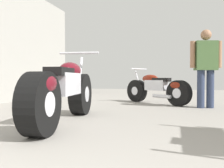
% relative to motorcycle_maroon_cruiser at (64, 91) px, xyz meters
% --- Properties ---
extents(ground_plane, '(18.17, 18.17, 0.00)m').
position_rel_motorcycle_maroon_cruiser_xyz_m(ground_plane, '(0.65, 1.18, -0.44)').
color(ground_plane, gray).
extents(motorcycle_maroon_cruiser, '(0.66, 2.23, 1.04)m').
position_rel_motorcycle_maroon_cruiser_xyz_m(motorcycle_maroon_cruiser, '(0.00, 0.00, 0.00)').
color(motorcycle_maroon_cruiser, black).
rests_on(motorcycle_maroon_cruiser, ground_plane).
extents(motorcycle_black_naked, '(1.60, 1.20, 0.86)m').
position_rel_motorcycle_maroon_cruiser_xyz_m(motorcycle_black_naked, '(1.03, 2.85, -0.07)').
color(motorcycle_black_naked, black).
rests_on(motorcycle_black_naked, ground_plane).
extents(mechanic_in_blue, '(0.64, 0.33, 1.60)m').
position_rel_motorcycle_maroon_cruiser_xyz_m(mechanic_in_blue, '(2.04, 2.30, 0.47)').
color(mechanic_in_blue, '#2D3851').
rests_on(mechanic_in_blue, ground_plane).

